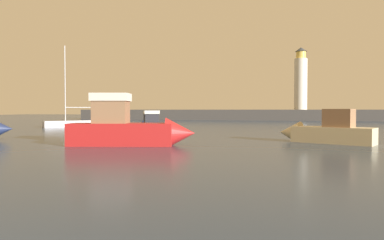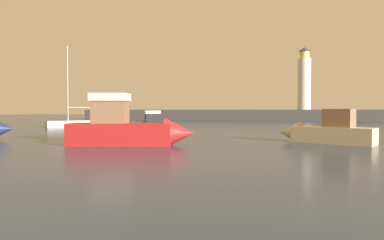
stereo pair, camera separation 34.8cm
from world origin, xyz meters
The scene contains 7 objects.
ground_plane centered at (0.00, 35.70, 0.00)m, with size 220.00×220.00×0.00m, color #2D3D51.
breakwater centered at (0.00, 71.39, 1.06)m, with size 73.34×5.94×2.13m, color #423F3D.
lighthouse centered at (9.41, 71.39, 7.86)m, with size 2.45×2.45×12.09m.
motorboat_0 centered at (8.03, 22.43, 0.71)m, with size 6.02×3.93×2.34m.
motorboat_1 centered at (-3.04, 18.10, 0.99)m, with size 7.57×3.49×3.25m.
motorboat_3 centered at (-6.23, 29.62, 0.65)m, with size 4.00×5.86×2.29m.
sailboat_moored centered at (-19.25, 37.17, 0.48)m, with size 5.27×5.64×9.77m.
Camera 1 is at (5.35, -1.43, 2.08)m, focal length 33.44 mm.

